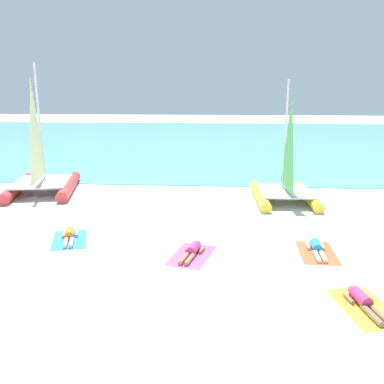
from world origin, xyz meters
name	(u,v)px	position (x,y,z in m)	size (l,w,h in m)	color
ground_plane	(199,190)	(0.00, 10.00, 0.00)	(120.00, 120.00, 0.00)	white
ocean_water	(211,140)	(0.00, 30.78, 0.03)	(120.00, 40.00, 0.05)	#5BB2C1
sailboat_red	(41,174)	(-7.65, 8.88, 0.92)	(3.97, 5.27, 6.18)	#CC3838
sailboat_yellow	(285,184)	(3.97, 8.13, 0.80)	(2.77, 4.22, 5.39)	yellow
towel_leftmost	(70,240)	(-4.02, 2.69, 0.01)	(1.10, 1.90, 0.01)	#338CD8
sunbather_leftmost	(69,235)	(-4.04, 2.76, 0.13)	(0.82, 1.54, 0.30)	orange
towel_center_left	(192,255)	(0.22, 1.64, 0.01)	(1.10, 1.90, 0.01)	#D84C99
sunbather_center_left	(192,251)	(0.24, 1.71, 0.13)	(0.76, 1.56, 0.30)	#D83372
towel_center_right	(317,253)	(4.12, 2.14, 0.01)	(1.10, 1.90, 0.01)	#EA5933
sunbather_center_right	(317,248)	(4.12, 2.21, 0.13)	(0.55, 1.56, 0.30)	#268CCC
towel_rightmost	(365,308)	(4.49, -1.14, 0.01)	(1.10, 1.90, 0.01)	yellow
sunbather_rightmost	(364,301)	(4.48, -1.08, 0.13)	(0.70, 1.56, 0.30)	#D83372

